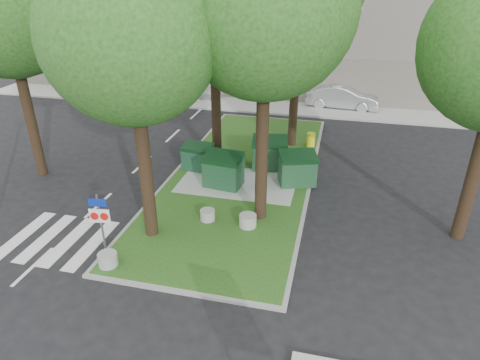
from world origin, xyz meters
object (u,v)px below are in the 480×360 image
(tree_median_mid, at_px, (216,9))
(dumpster_c, at_px, (270,153))
(dumpster_a, at_px, (198,157))
(litter_bin, at_px, (311,140))
(dumpster_d, at_px, (297,169))
(tree_median_near_left, at_px, (132,17))
(bollard_left, at_px, (108,259))
(traffic_sign_pole, at_px, (100,217))
(car_white, at_px, (192,88))
(bollard_right, at_px, (248,221))
(dumpster_b, at_px, (223,170))
(bollard_mid, at_px, (208,215))
(car_silver, at_px, (343,97))

(tree_median_mid, height_order, dumpster_c, tree_median_mid)
(tree_median_mid, height_order, dumpster_a, tree_median_mid)
(dumpster_c, bearing_deg, litter_bin, 53.94)
(tree_median_mid, distance_m, dumpster_c, 6.63)
(dumpster_d, bearing_deg, tree_median_near_left, -149.98)
(dumpster_a, relative_size, bollard_left, 2.39)
(litter_bin, bearing_deg, tree_median_near_left, -116.26)
(dumpster_d, relative_size, traffic_sign_pole, 0.82)
(tree_median_mid, height_order, car_white, tree_median_mid)
(bollard_right, distance_m, litter_bin, 8.30)
(dumpster_d, bearing_deg, dumpster_b, 178.64)
(dumpster_a, xyz_separation_m, dumpster_d, (4.62, -0.39, 0.10))
(bollard_mid, bearing_deg, bollard_right, -2.65)
(bollard_right, height_order, traffic_sign_pole, traffic_sign_pole)
(bollard_left, bearing_deg, dumpster_b, 71.27)
(traffic_sign_pole, bearing_deg, car_silver, 59.59)
(dumpster_b, distance_m, car_white, 14.18)
(dumpster_b, distance_m, bollard_left, 6.48)
(dumpster_a, relative_size, litter_bin, 1.94)
(dumpster_b, distance_m, traffic_sign_pole, 6.03)
(tree_median_mid, distance_m, car_white, 13.19)
(bollard_left, bearing_deg, dumpster_c, 66.24)
(tree_median_near_left, relative_size, bollard_mid, 19.02)
(tree_median_near_left, height_order, bollard_left, tree_median_near_left)
(bollard_right, bearing_deg, dumpster_d, 71.01)
(tree_median_mid, height_order, bollard_left, tree_median_mid)
(litter_bin, xyz_separation_m, traffic_sign_pole, (-5.79, -10.71, 0.93))
(bollard_left, height_order, traffic_sign_pole, traffic_sign_pole)
(dumpster_b, height_order, dumpster_d, dumpster_b)
(dumpster_b, bearing_deg, litter_bin, 65.53)
(dumpster_a, bearing_deg, tree_median_near_left, -80.16)
(car_white, bearing_deg, tree_median_mid, -154.83)
(litter_bin, bearing_deg, dumpster_b, -121.37)
(tree_median_near_left, xyz_separation_m, dumpster_b, (1.39, 4.06, -6.49))
(dumpster_a, relative_size, dumpster_c, 0.82)
(tree_median_mid, relative_size, dumpster_c, 5.70)
(dumpster_d, xyz_separation_m, bollard_mid, (-2.86, -3.74, -0.50))
(dumpster_d, bearing_deg, litter_bin, 68.83)
(bollard_left, xyz_separation_m, traffic_sign_pole, (-0.49, 0.69, 1.09))
(dumpster_a, bearing_deg, traffic_sign_pole, -90.53)
(dumpster_b, distance_m, bollard_mid, 2.86)
(tree_median_mid, distance_m, bollard_right, 8.89)
(tree_median_mid, distance_m, dumpster_a, 6.40)
(dumpster_c, xyz_separation_m, traffic_sign_pole, (-4.16, -7.65, 0.58))
(litter_bin, relative_size, car_white, 0.18)
(bollard_right, bearing_deg, dumpster_c, 91.26)
(dumpster_d, bearing_deg, car_white, 108.35)
(dumpster_b, relative_size, dumpster_d, 0.94)
(dumpster_c, xyz_separation_m, litter_bin, (1.62, 3.06, -0.35))
(dumpster_b, bearing_deg, dumpster_c, 61.22)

